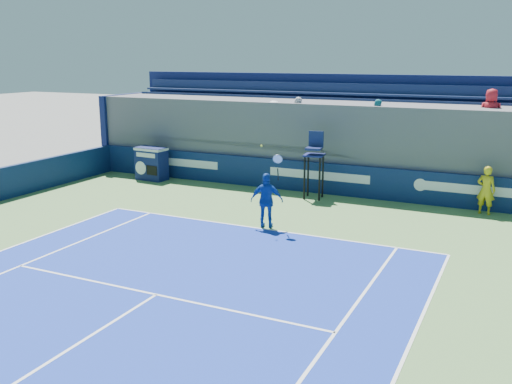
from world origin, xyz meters
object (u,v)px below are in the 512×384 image
at_px(ball_person, 486,190).
at_px(tennis_player, 267,200).
at_px(umpire_chair, 314,158).
at_px(match_clock, 151,163).

height_order(ball_person, tennis_player, tennis_player).
bearing_deg(umpire_chair, tennis_player, -90.29).
relative_size(ball_person, match_clock, 1.17).
bearing_deg(ball_person, match_clock, 12.38).
height_order(umpire_chair, tennis_player, tennis_player).
height_order(match_clock, tennis_player, tennis_player).
bearing_deg(ball_person, tennis_player, 48.52).
bearing_deg(match_clock, tennis_player, -30.04).
xyz_separation_m(ball_person, tennis_player, (-5.91, -4.52, 0.04)).
xyz_separation_m(ball_person, match_clock, (-13.22, -0.29, -0.09)).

